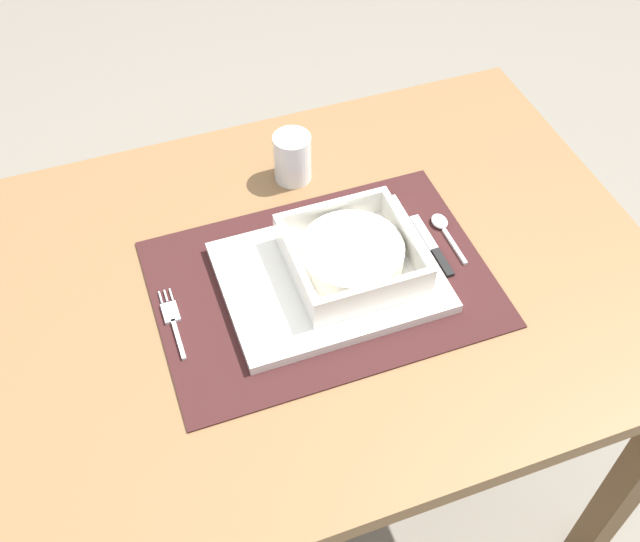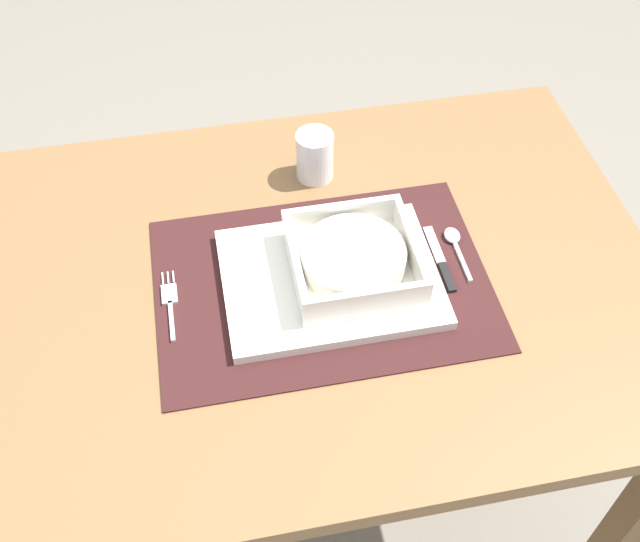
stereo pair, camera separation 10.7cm
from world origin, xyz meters
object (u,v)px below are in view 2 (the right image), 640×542
Objects in this scene: fork at (170,300)px; dining_table at (320,314)px; drinking_glass at (315,158)px; spoon at (454,240)px; bread_knife at (425,262)px; porridge_bowl at (353,260)px; butter_knife at (441,263)px.

dining_table is at bearing 6.34° from fork.
fork is (-0.22, -0.01, 0.10)m from dining_table.
dining_table is 0.25m from drinking_glass.
spoon is at bearing 7.70° from fork.
spoon is 0.77× the size of bread_knife.
bread_knife is (0.37, -0.00, 0.00)m from fork.
spoon is at bearing -47.23° from drinking_glass.
dining_table is 12.11× the size of drinking_glass.
drinking_glass reaches higher than spoon.
dining_table is 9.46× the size of spoon.
porridge_bowl is at bearing -166.42° from spoon.
butter_knife is 0.94× the size of bread_knife.
drinking_glass is at bearing 81.11° from dining_table.
fork is (-0.26, 0.01, -0.03)m from porridge_bowl.
porridge_bowl is 2.14× the size of drinking_glass.
fork is at bearing -177.26° from dining_table.
fork is 0.97× the size of butter_knife.
porridge_bowl is 0.23m from drinking_glass.
spoon is at bearing 5.50° from dining_table.
bread_knife is 1.67× the size of drinking_glass.
dining_table is at bearing 160.30° from porridge_bowl.
bread_knife is (0.16, -0.01, 0.10)m from dining_table.
bread_knife is at bearing 162.39° from butter_knife.
porridge_bowl is 1.67× the size of spoon.
porridge_bowl is at bearing 176.25° from butter_knife.
butter_knife reaches higher than dining_table.
spoon is at bearing 28.28° from bread_knife.
butter_knife is at bearing -16.04° from bread_knife.
bread_knife is at bearing -4.10° from dining_table.
bread_knife reaches higher than fork.
butter_knife is at bearing -5.41° from dining_table.
dining_table is 5.65× the size of porridge_bowl.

